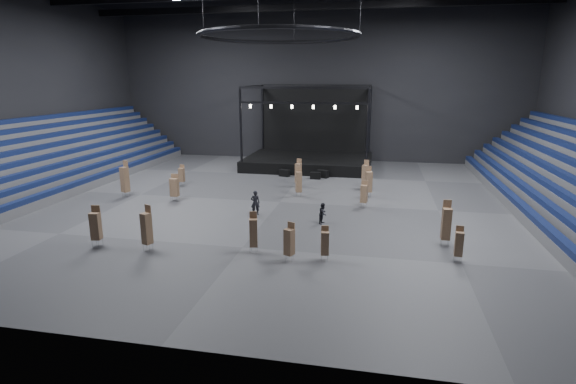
% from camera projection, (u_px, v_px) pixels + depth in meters
% --- Properties ---
extents(floor, '(50.00, 50.00, 0.00)m').
position_uv_depth(floor, '(280.00, 202.00, 36.94)').
color(floor, '#434345').
rests_on(floor, ground).
extents(wall_back, '(50.00, 0.20, 18.00)m').
position_uv_depth(wall_back, '(316.00, 86.00, 54.71)').
color(wall_back, black).
rests_on(wall_back, ground).
extents(wall_front, '(50.00, 0.20, 18.00)m').
position_uv_depth(wall_front, '(142.00, 105.00, 14.77)').
color(wall_front, black).
rests_on(wall_front, ground).
extents(wall_left, '(0.20, 42.00, 18.00)m').
position_uv_depth(wall_left, '(3.00, 89.00, 39.52)').
color(wall_left, black).
rests_on(wall_left, ground).
extents(bleachers_left, '(7.20, 40.00, 6.40)m').
position_uv_depth(bleachers_left, '(34.00, 171.00, 40.89)').
color(bleachers_left, '#535456').
rests_on(bleachers_left, floor).
extents(stage, '(14.00, 10.00, 9.20)m').
position_uv_depth(stage, '(310.00, 154.00, 52.02)').
color(stage, black).
rests_on(stage, floor).
extents(truss_ring, '(12.30, 12.30, 5.15)m').
position_uv_depth(truss_ring, '(279.00, 36.00, 33.76)').
color(truss_ring, black).
rests_on(truss_ring, ceiling).
extents(flight_case_left, '(1.19, 0.85, 0.71)m').
position_uv_depth(flight_case_left, '(284.00, 173.00, 46.64)').
color(flight_case_left, black).
rests_on(flight_case_left, floor).
extents(flight_case_mid, '(1.05, 0.53, 0.70)m').
position_uv_depth(flight_case_mid, '(315.00, 176.00, 45.40)').
color(flight_case_mid, black).
rests_on(flight_case_mid, floor).
extents(flight_case_right, '(1.30, 0.99, 0.77)m').
position_uv_depth(flight_case_right, '(323.00, 174.00, 46.05)').
color(flight_case_right, black).
rests_on(flight_case_right, floor).
extents(chair_stack_0, '(0.60, 0.60, 2.65)m').
position_uv_depth(chair_stack_0, '(298.00, 173.00, 41.87)').
color(chair_stack_0, silver).
rests_on(chair_stack_0, floor).
extents(chair_stack_1, '(0.64, 0.64, 2.70)m').
position_uv_depth(chair_stack_1, '(365.00, 174.00, 40.98)').
color(chair_stack_1, silver).
rests_on(chair_stack_1, floor).
extents(chair_stack_2, '(0.62, 0.62, 2.52)m').
position_uv_depth(chair_stack_2, '(96.00, 225.00, 26.87)').
color(chair_stack_2, silver).
rests_on(chair_stack_2, floor).
extents(chair_stack_3, '(0.53, 0.53, 2.84)m').
position_uv_depth(chair_stack_3, '(446.00, 223.00, 26.89)').
color(chair_stack_3, silver).
rests_on(chair_stack_3, floor).
extents(chair_stack_4, '(0.70, 0.70, 3.14)m').
position_uv_depth(chair_stack_4, '(125.00, 179.00, 38.19)').
color(chair_stack_4, silver).
rests_on(chair_stack_4, floor).
extents(chair_stack_5, '(0.47, 0.47, 2.00)m').
position_uv_depth(chair_stack_5, '(182.00, 175.00, 42.42)').
color(chair_stack_5, silver).
rests_on(chair_stack_5, floor).
extents(chair_stack_6, '(0.66, 0.66, 2.64)m').
position_uv_depth(chair_stack_6, '(369.00, 181.00, 38.28)').
color(chair_stack_6, silver).
rests_on(chair_stack_6, floor).
extents(chair_stack_7, '(0.44, 0.44, 2.24)m').
position_uv_depth(chair_stack_7, '(173.00, 187.00, 37.20)').
color(chair_stack_7, silver).
rests_on(chair_stack_7, floor).
extents(chair_stack_8, '(0.51, 0.51, 2.28)m').
position_uv_depth(chair_stack_8, '(175.00, 187.00, 36.95)').
color(chair_stack_8, silver).
rests_on(chair_stack_8, floor).
extents(chair_stack_9, '(0.50, 0.50, 1.99)m').
position_uv_depth(chair_stack_9, '(325.00, 243.00, 24.79)').
color(chair_stack_9, silver).
rests_on(chair_stack_9, floor).
extents(chair_stack_10, '(0.58, 0.58, 2.15)m').
position_uv_depth(chair_stack_10, '(364.00, 193.00, 35.13)').
color(chair_stack_10, silver).
rests_on(chair_stack_10, floor).
extents(chair_stack_11, '(0.46, 0.46, 2.05)m').
position_uv_depth(chair_stack_11, '(459.00, 243.00, 24.60)').
color(chair_stack_11, silver).
rests_on(chair_stack_11, floor).
extents(chair_stack_12, '(0.63, 0.63, 2.60)m').
position_uv_depth(chair_stack_12, '(299.00, 181.00, 38.42)').
color(chair_stack_12, silver).
rests_on(chair_stack_12, floor).
extents(chair_stack_13, '(0.62, 0.62, 2.23)m').
position_uv_depth(chair_stack_13, '(289.00, 241.00, 24.65)').
color(chair_stack_13, silver).
rests_on(chair_stack_13, floor).
extents(chair_stack_14, '(0.64, 0.64, 2.74)m').
position_uv_depth(chair_stack_14, '(147.00, 228.00, 26.22)').
color(chair_stack_14, silver).
rests_on(chair_stack_14, floor).
extents(chair_stack_15, '(0.56, 0.56, 2.44)m').
position_uv_depth(chair_stack_15, '(253.00, 232.00, 25.91)').
color(chair_stack_15, silver).
rests_on(chair_stack_15, floor).
extents(man_center, '(0.78, 0.63, 1.85)m').
position_uv_depth(man_center, '(255.00, 203.00, 33.27)').
color(man_center, black).
rests_on(man_center, floor).
extents(crew_member, '(0.74, 0.85, 1.48)m').
position_uv_depth(crew_member, '(323.00, 213.00, 31.27)').
color(crew_member, black).
rests_on(crew_member, floor).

